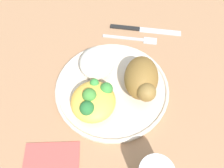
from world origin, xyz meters
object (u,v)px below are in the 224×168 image
plate (112,88)px  rice_pile (97,63)px  knife (139,29)px  napkin (51,166)px  fork (133,39)px  mac_cheese_with_broccoli (93,100)px  roasted_chicken (142,79)px

plate → rice_pile: size_ratio=2.90×
knife → napkin: (0.38, -0.15, -0.00)m
plate → fork: bearing=166.5°
mac_cheese_with_broccoli → fork: bearing=161.3°
rice_pile → knife: (-0.15, 0.09, -0.03)m
rice_pile → mac_cheese_with_broccoli: 0.10m
rice_pile → fork: bearing=145.7°
plate → knife: 0.20m
knife → plate: bearing=-15.0°
rice_pile → fork: 0.14m
plate → napkin: plate is taller
mac_cheese_with_broccoli → knife: 0.26m
roasted_chicken → napkin: 0.25m
plate → fork: size_ratio=1.78×
napkin → knife: bearing=158.3°
rice_pile → napkin: (0.23, -0.06, -0.03)m
roasted_chicken → mac_cheese_with_broccoli: (0.05, -0.09, -0.01)m
roasted_chicken → plate: bearing=-87.2°
fork → roasted_chicken: bearing=8.3°
rice_pile → roasted_chicken: bearing=66.6°
rice_pile → plate: bearing=40.1°
plate → mac_cheese_with_broccoli: (0.05, -0.03, 0.03)m
plate → roasted_chicken: 0.08m
roasted_chicken → mac_cheese_with_broccoli: size_ratio=1.17×
knife → napkin: 0.40m
roasted_chicken → knife: bearing=-177.4°
plate → napkin: (0.18, -0.10, -0.01)m
fork → knife: knife is taller
plate → knife: size_ratio=1.33×
fork → plate: bearing=-13.5°
mac_cheese_with_broccoli → knife: size_ratio=0.50×
plate → roasted_chicken: size_ratio=2.27×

